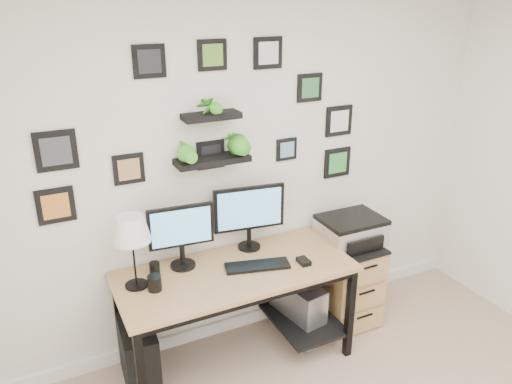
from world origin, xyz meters
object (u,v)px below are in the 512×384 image
monitor_right (249,212)px  printer (351,230)px  mug (155,283)px  monitor_left (181,232)px  file_cabinet (346,281)px  table_lamp (131,231)px  desk (239,282)px  pc_tower_grey (298,309)px  pc_tower_black (139,355)px

monitor_right → printer: size_ratio=1.08×
printer → mug: bearing=-176.3°
monitor_left → printer: (1.33, -0.09, -0.23)m
mug → file_cabinet: size_ratio=0.15×
monitor_right → mug: 0.84m
table_lamp → mug: table_lamp is taller
desk → monitor_left: 0.54m
printer → desk: bearing=-176.0°
table_lamp → mug: size_ratio=4.87×
file_cabinet → printer: (0.02, 0.01, 0.44)m
desk → file_cabinet: (0.97, 0.06, -0.29)m
desk → pc_tower_grey: bearing=3.3°
desk → file_cabinet: desk is taller
file_cabinet → pc_tower_black: bearing=-179.4°
monitor_right → pc_tower_black: 1.21m
pc_tower_black → pc_tower_grey: (1.23, -0.01, -0.01)m
pc_tower_grey → printer: 0.73m
mug → printer: size_ratio=0.21×
pc_tower_black → pc_tower_grey: bearing=3.5°
file_cabinet → printer: size_ratio=1.40×
monitor_right → monitor_left: bearing=-175.2°
monitor_right → mug: (-0.77, -0.24, -0.24)m
desk → monitor_left: monitor_left is taller
pc_tower_black → file_cabinet: (1.69, 0.02, 0.10)m
monitor_left → printer: bearing=-4.0°
table_lamp → file_cabinet: 1.83m
pc_tower_black → printer: printer is taller
desk → monitor_left: size_ratio=3.57×
monitor_right → file_cabinet: bearing=-10.6°
printer → table_lamp: bearing=-179.8°
pc_tower_grey → file_cabinet: 0.47m
pc_tower_black → printer: (1.71, 0.03, 0.54)m
pc_tower_black → file_cabinet: size_ratio=0.71×
monitor_right → table_lamp: 0.88m
table_lamp → mug: (0.09, -0.10, -0.34)m
desk → printer: printer is taller
monitor_right → pc_tower_grey: bearing=-28.4°
pc_tower_grey → printer: (0.48, 0.04, 0.55)m
table_lamp → printer: (1.67, 0.00, -0.36)m
pc_tower_black → monitor_left: bearing=21.7°
file_cabinet → printer: printer is taller
monitor_right → mug: bearing=-162.7°
mug → pc_tower_grey: mug is taller
monitor_left → mug: size_ratio=4.50×
mug → file_cabinet: (1.56, 0.09, -0.46)m
monitor_right → pc_tower_black: bearing=-169.6°
monitor_left → mug: bearing=-141.9°
mug → printer: (1.58, 0.10, -0.02)m
pc_tower_grey → monitor_left: bearing=171.1°
desk → pc_tower_grey: (0.51, 0.03, -0.40)m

